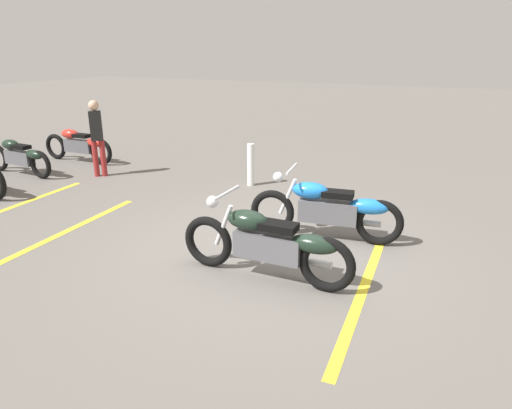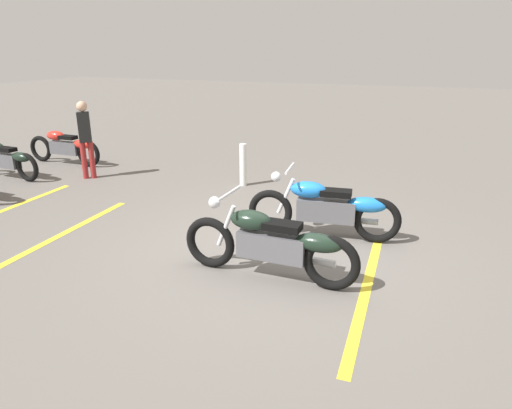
{
  "view_description": "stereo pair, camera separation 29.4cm",
  "coord_description": "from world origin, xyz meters",
  "px_view_note": "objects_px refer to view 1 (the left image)",
  "views": [
    {
      "loc": [
        -2.24,
        5.43,
        2.68
      ],
      "look_at": [
        0.28,
        0.0,
        0.65
      ],
      "focal_mm": 32.69,
      "sensor_mm": 36.0,
      "label": 1
    },
    {
      "loc": [
        -1.97,
        5.54,
        2.68
      ],
      "look_at": [
        0.28,
        0.0,
        0.65
      ],
      "focal_mm": 32.69,
      "sensor_mm": 36.0,
      "label": 2
    }
  ],
  "objects_px": {
    "motorcycle_bright_foreground": "(329,209)",
    "bollard_post": "(251,165)",
    "motorcycle_dark_foreground": "(269,243)",
    "motorcycle_row_far_left": "(79,145)",
    "motorcycle_row_left": "(20,156)",
    "bystander_near_row": "(97,135)"
  },
  "relations": [
    {
      "from": "motorcycle_dark_foreground",
      "to": "motorcycle_row_left",
      "type": "bearing_deg",
      "value": -17.34
    },
    {
      "from": "motorcycle_bright_foreground",
      "to": "bollard_post",
      "type": "distance_m",
      "value": 3.02
    },
    {
      "from": "motorcycle_row_left",
      "to": "motorcycle_bright_foreground",
      "type": "bearing_deg",
      "value": 178.04
    },
    {
      "from": "motorcycle_dark_foreground",
      "to": "motorcycle_row_left",
      "type": "relative_size",
      "value": 1.1
    },
    {
      "from": "motorcycle_dark_foreground",
      "to": "bystander_near_row",
      "type": "distance_m",
      "value": 5.93
    },
    {
      "from": "motorcycle_bright_foreground",
      "to": "bollard_post",
      "type": "height_order",
      "value": "motorcycle_bright_foreground"
    },
    {
      "from": "motorcycle_row_left",
      "to": "bystander_near_row",
      "type": "distance_m",
      "value": 1.84
    },
    {
      "from": "motorcycle_dark_foreground",
      "to": "motorcycle_row_left",
      "type": "height_order",
      "value": "motorcycle_dark_foreground"
    },
    {
      "from": "motorcycle_bright_foreground",
      "to": "bollard_post",
      "type": "bearing_deg",
      "value": -50.19
    },
    {
      "from": "motorcycle_row_far_left",
      "to": "bystander_near_row",
      "type": "relative_size",
      "value": 1.28
    },
    {
      "from": "motorcycle_bright_foreground",
      "to": "motorcycle_row_left",
      "type": "xyz_separation_m",
      "value": [
        7.14,
        -0.66,
        -0.05
      ]
    },
    {
      "from": "motorcycle_bright_foreground",
      "to": "motorcycle_row_left",
      "type": "relative_size",
      "value": 1.1
    },
    {
      "from": "motorcycle_dark_foreground",
      "to": "bollard_post",
      "type": "distance_m",
      "value": 4.04
    },
    {
      "from": "bystander_near_row",
      "to": "bollard_post",
      "type": "xyz_separation_m",
      "value": [
        -3.28,
        -0.73,
        -0.48
      ]
    },
    {
      "from": "bollard_post",
      "to": "motorcycle_row_left",
      "type": "bearing_deg",
      "value": 15.73
    },
    {
      "from": "motorcycle_bright_foreground",
      "to": "motorcycle_row_left",
      "type": "distance_m",
      "value": 7.17
    },
    {
      "from": "motorcycle_bright_foreground",
      "to": "motorcycle_dark_foreground",
      "type": "relative_size",
      "value": 1.0
    },
    {
      "from": "motorcycle_bright_foreground",
      "to": "bystander_near_row",
      "type": "relative_size",
      "value": 1.37
    },
    {
      "from": "motorcycle_bright_foreground",
      "to": "motorcycle_row_far_left",
      "type": "relative_size",
      "value": 1.07
    },
    {
      "from": "motorcycle_row_left",
      "to": "bystander_near_row",
      "type": "xyz_separation_m",
      "value": [
        -1.64,
        -0.65,
        0.49
      ]
    },
    {
      "from": "motorcycle_row_far_left",
      "to": "motorcycle_row_left",
      "type": "distance_m",
      "value": 1.48
    },
    {
      "from": "bystander_near_row",
      "to": "bollard_post",
      "type": "relative_size",
      "value": 1.91
    }
  ]
}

